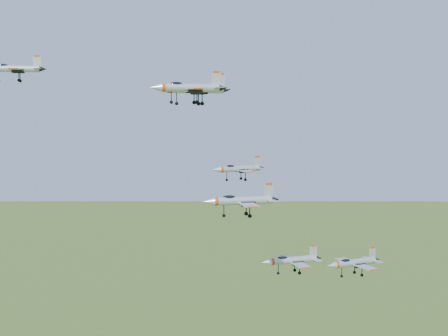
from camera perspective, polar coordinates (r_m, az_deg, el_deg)
name	(u,v)px	position (r m, az deg, el deg)	size (l,w,h in m)	color
jet_lead	(13,68)	(116.71, -18.74, 8.61)	(11.30, 9.37, 3.02)	#AFB5BD
jet_left_high	(193,89)	(103.89, -2.84, 7.23)	(12.93, 10.61, 3.47)	#AFB5BD
jet_right_high	(188,88)	(88.13, -3.30, 7.36)	(11.11, 9.18, 2.97)	#AFB5BD
jet_left_low	(238,169)	(114.44, 1.31, -0.06)	(10.64, 8.84, 2.84)	#AFB5BD
jet_right_low	(241,200)	(97.30, 1.54, -2.98)	(12.47, 10.34, 3.33)	#AFB5BD
jet_trail	(291,260)	(111.59, 6.19, -8.37)	(11.54, 9.47, 3.10)	#AFB5BD
jet_extra	(353,263)	(137.93, 11.74, -8.46)	(14.08, 11.76, 3.77)	#AFB5BD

